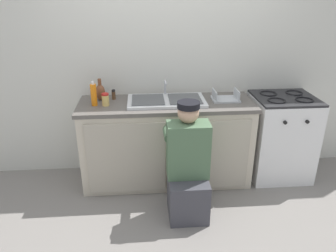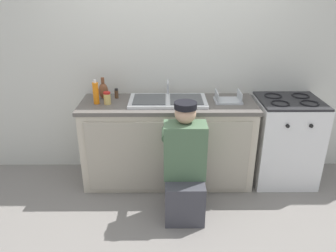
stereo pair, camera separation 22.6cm
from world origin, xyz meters
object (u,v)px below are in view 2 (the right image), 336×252
object	(u,v)px
soap_bottle_orange	(96,93)
spice_bottle_pepper	(116,93)
dish_rack_tray	(228,99)
vase_decorative	(103,90)
stove_range	(284,140)
plumber_person	(184,171)
sink_double_basin	(168,100)
condiment_jar	(107,98)

from	to	relation	value
soap_bottle_orange	spice_bottle_pepper	xyz separation A→B (m)	(0.18, 0.18, -0.06)
dish_rack_tray	vase_decorative	xyz separation A→B (m)	(-1.31, 0.11, 0.07)
soap_bottle_orange	stove_range	bearing A→B (deg)	1.02
plumber_person	spice_bottle_pepper	xyz separation A→B (m)	(-0.70, 0.76, 0.50)
plumber_person	dish_rack_tray	distance (m)	0.93
soap_bottle_orange	spice_bottle_pepper	size ratio (longest dim) A/B	2.38
plumber_person	vase_decorative	bearing A→B (deg)	138.19
sink_double_basin	vase_decorative	size ratio (longest dim) A/B	3.48
stove_range	spice_bottle_pepper	distance (m)	1.89
soap_bottle_orange	spice_bottle_pepper	world-z (taller)	soap_bottle_orange
plumber_person	soap_bottle_orange	bearing A→B (deg)	146.46
condiment_jar	spice_bottle_pepper	bearing A→B (deg)	71.12
stove_range	vase_decorative	distance (m)	2.03
sink_double_basin	dish_rack_tray	distance (m)	0.63
plumber_person	soap_bottle_orange	world-z (taller)	soap_bottle_orange
spice_bottle_pepper	vase_decorative	bearing A→B (deg)	-172.82
vase_decorative	stove_range	bearing A→B (deg)	-3.71
sink_double_basin	spice_bottle_pepper	world-z (taller)	sink_double_basin
stove_range	spice_bottle_pepper	bearing A→B (deg)	175.48
sink_double_basin	stove_range	xyz separation A→B (m)	(1.27, -0.00, -0.46)
soap_bottle_orange	sink_double_basin	bearing A→B (deg)	2.96
plumber_person	spice_bottle_pepper	world-z (taller)	plumber_person
vase_decorative	spice_bottle_pepper	bearing A→B (deg)	7.18
condiment_jar	plumber_person	bearing A→B (deg)	-36.57
stove_range	vase_decorative	world-z (taller)	vase_decorative
dish_rack_tray	stove_range	bearing A→B (deg)	-1.47
soap_bottle_orange	spice_bottle_pepper	distance (m)	0.26
plumber_person	stove_range	bearing A→B (deg)	28.78
plumber_person	dish_rack_tray	size ratio (longest dim) A/B	3.94
soap_bottle_orange	condiment_jar	distance (m)	0.12
sink_double_basin	condiment_jar	size ratio (longest dim) A/B	6.25
stove_range	spice_bottle_pepper	size ratio (longest dim) A/B	9.04
sink_double_basin	vase_decorative	world-z (taller)	vase_decorative
stove_range	spice_bottle_pepper	world-z (taller)	spice_bottle_pepper
plumber_person	spice_bottle_pepper	bearing A→B (deg)	132.51
stove_range	dish_rack_tray	xyz separation A→B (m)	(-0.65, 0.02, 0.47)
sink_double_basin	stove_range	bearing A→B (deg)	-0.10
condiment_jar	spice_bottle_pepper	world-z (taller)	condiment_jar
dish_rack_tray	sink_double_basin	bearing A→B (deg)	-178.67
spice_bottle_pepper	sink_double_basin	bearing A→B (deg)	-14.47
stove_range	spice_bottle_pepper	xyz separation A→B (m)	(-1.82, 0.14, 0.49)
stove_range	vase_decorative	bearing A→B (deg)	176.29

